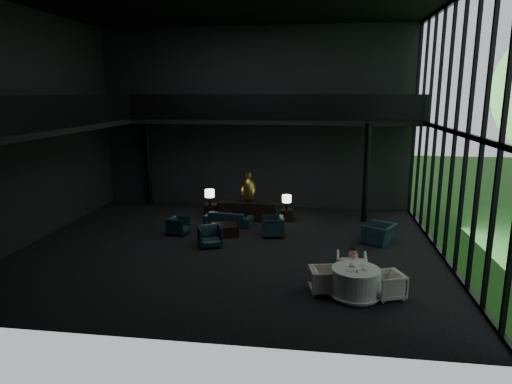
# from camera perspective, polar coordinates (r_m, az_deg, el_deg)

# --- Properties ---
(floor) EXTENTS (14.00, 12.00, 0.02)m
(floor) POSITION_cam_1_polar(r_m,az_deg,el_deg) (15.64, -3.25, -6.98)
(floor) COLOR black
(floor) RESTS_ON ground
(wall_back) EXTENTS (14.00, 0.04, 8.00)m
(wall_back) POSITION_cam_1_polar(r_m,az_deg,el_deg) (20.71, -0.13, 9.12)
(wall_back) COLOR black
(wall_back) RESTS_ON ground
(wall_front) EXTENTS (14.00, 0.04, 8.00)m
(wall_front) POSITION_cam_1_polar(r_m,az_deg,el_deg) (9.03, -10.99, 4.65)
(wall_front) COLOR black
(wall_front) RESTS_ON ground
(wall_left) EXTENTS (0.04, 12.00, 8.00)m
(wall_left) POSITION_cam_1_polar(r_m,az_deg,el_deg) (17.58, -26.62, 7.24)
(wall_left) COLOR black
(wall_left) RESTS_ON ground
(curtain_wall) EXTENTS (0.20, 12.00, 8.00)m
(curtain_wall) POSITION_cam_1_polar(r_m,az_deg,el_deg) (15.06, 23.66, 6.86)
(curtain_wall) COLOR black
(curtain_wall) RESTS_ON ground
(mezzanine_left) EXTENTS (2.00, 12.00, 0.25)m
(mezzanine_left) POSITION_cam_1_polar(r_m,az_deg,el_deg) (17.03, -23.82, 7.37)
(mezzanine_left) COLOR black
(mezzanine_left) RESTS_ON wall_left
(mezzanine_back) EXTENTS (12.00, 2.00, 0.25)m
(mezzanine_back) POSITION_cam_1_polar(r_m,az_deg,el_deg) (19.59, 2.38, 8.92)
(mezzanine_back) COLOR black
(mezzanine_back) RESTS_ON wall_back
(railing_left) EXTENTS (0.06, 12.00, 1.00)m
(railing_left) POSITION_cam_1_polar(r_m,az_deg,el_deg) (16.50, -21.01, 9.56)
(railing_left) COLOR black
(railing_left) RESTS_ON mezzanine_left
(railing_back) EXTENTS (12.00, 0.06, 1.00)m
(railing_back) POSITION_cam_1_polar(r_m,az_deg,el_deg) (18.57, 2.09, 10.59)
(railing_back) COLOR black
(railing_back) RESTS_ON mezzanine_back
(column_nw) EXTENTS (0.24, 0.24, 4.00)m
(column_nw) POSITION_cam_1_polar(r_m,az_deg,el_deg) (21.90, -13.34, 3.70)
(column_nw) COLOR black
(column_nw) RESTS_ON floor
(column_ne) EXTENTS (0.24, 0.24, 4.00)m
(column_ne) POSITION_cam_1_polar(r_m,az_deg,el_deg) (18.83, 13.61, 2.31)
(column_ne) COLOR black
(column_ne) RESTS_ON floor
(console) EXTENTS (2.40, 0.55, 0.76)m
(console) POSITION_cam_1_polar(r_m,az_deg,el_deg) (18.78, -1.04, -2.42)
(console) COLOR black
(console) RESTS_ON floor
(bronze_urn) EXTENTS (0.64, 0.64, 1.20)m
(bronze_urn) POSITION_cam_1_polar(r_m,az_deg,el_deg) (18.78, -0.95, 0.38)
(bronze_urn) COLOR #AD8142
(bronze_urn) RESTS_ON console
(side_table_left) EXTENTS (0.53, 0.53, 0.58)m
(side_table_left) POSITION_cam_1_polar(r_m,az_deg,el_deg) (19.35, -5.61, -2.31)
(side_table_left) COLOR black
(side_table_left) RESTS_ON floor
(table_lamp_left) EXTENTS (0.39, 0.39, 0.66)m
(table_lamp_left) POSITION_cam_1_polar(r_m,az_deg,el_deg) (18.97, -5.81, -0.24)
(table_lamp_left) COLOR black
(table_lamp_left) RESTS_ON side_table_left
(side_table_right) EXTENTS (0.45, 0.45, 0.50)m
(side_table_right) POSITION_cam_1_polar(r_m,az_deg,el_deg) (18.75, 3.86, -2.89)
(side_table_right) COLOR black
(side_table_right) RESTS_ON floor
(table_lamp_right) EXTENTS (0.37, 0.37, 0.62)m
(table_lamp_right) POSITION_cam_1_polar(r_m,az_deg,el_deg) (18.46, 3.86, -0.92)
(table_lamp_right) COLOR black
(table_lamp_right) RESTS_ON side_table_right
(sofa) EXTENTS (1.83, 0.81, 0.69)m
(sofa) POSITION_cam_1_polar(r_m,az_deg,el_deg) (18.16, -3.46, -3.08)
(sofa) COLOR #1E3E48
(sofa) RESTS_ON floor
(lounge_armchair_west) EXTENTS (0.69, 0.72, 0.65)m
(lounge_armchair_west) POSITION_cam_1_polar(r_m,az_deg,el_deg) (17.23, -9.66, -4.16)
(lounge_armchair_west) COLOR black
(lounge_armchair_west) RESTS_ON floor
(lounge_armchair_east) EXTENTS (0.88, 0.93, 0.84)m
(lounge_armchair_east) POSITION_cam_1_polar(r_m,az_deg,el_deg) (16.74, 2.08, -4.14)
(lounge_armchair_east) COLOR #182534
(lounge_armchair_east) RESTS_ON floor
(lounge_armchair_south) EXTENTS (1.00, 0.97, 0.80)m
(lounge_armchair_south) POSITION_cam_1_polar(r_m,az_deg,el_deg) (15.72, -5.79, -5.39)
(lounge_armchair_south) COLOR black
(lounge_armchair_south) RESTS_ON floor
(window_armchair) EXTENTS (1.09, 1.24, 0.91)m
(window_armchair) POSITION_cam_1_polar(r_m,az_deg,el_deg) (16.52, 15.13, -4.67)
(window_armchair) COLOR #26384A
(window_armchair) RESTS_ON floor
(coffee_table) EXTENTS (1.13, 1.13, 0.40)m
(coffee_table) POSITION_cam_1_polar(r_m,az_deg,el_deg) (16.95, -3.89, -4.74)
(coffee_table) COLOR black
(coffee_table) RESTS_ON floor
(dining_table) EXTENTS (1.41, 1.41, 0.75)m
(dining_table) POSITION_cam_1_polar(r_m,az_deg,el_deg) (12.29, 12.31, -11.17)
(dining_table) COLOR white
(dining_table) RESTS_ON floor
(dining_chair_north) EXTENTS (0.91, 0.86, 0.91)m
(dining_chair_north) POSITION_cam_1_polar(r_m,az_deg,el_deg) (13.21, 11.84, -8.86)
(dining_chair_north) COLOR beige
(dining_chair_north) RESTS_ON floor
(dining_chair_east) EXTENTS (0.86, 0.88, 0.72)m
(dining_chair_east) POSITION_cam_1_polar(r_m,az_deg,el_deg) (12.39, 16.16, -11.05)
(dining_chair_east) COLOR beige
(dining_chair_east) RESTS_ON floor
(dining_chair_west) EXTENTS (0.76, 0.80, 0.70)m
(dining_chair_west) POSITION_cam_1_polar(r_m,az_deg,el_deg) (12.36, 8.48, -10.74)
(dining_chair_west) COLOR #B7AF9D
(dining_chair_west) RESTS_ON floor
(child) EXTENTS (0.26, 0.26, 0.56)m
(child) POSITION_cam_1_polar(r_m,az_deg,el_deg) (13.03, 12.04, -7.88)
(child) COLOR #F3C4D3
(child) RESTS_ON dining_chair_north
(plate_a) EXTENTS (0.27, 0.27, 0.01)m
(plate_a) POSITION_cam_1_polar(r_m,az_deg,el_deg) (11.97, 11.68, -9.58)
(plate_a) COLOR white
(plate_a) RESTS_ON dining_table
(plate_b) EXTENTS (0.23, 0.23, 0.01)m
(plate_b) POSITION_cam_1_polar(r_m,az_deg,el_deg) (12.34, 13.33, -8.98)
(plate_b) COLOR white
(plate_b) RESTS_ON dining_table
(saucer) EXTENTS (0.21, 0.21, 0.01)m
(saucer) POSITION_cam_1_polar(r_m,az_deg,el_deg) (12.11, 13.50, -9.41)
(saucer) COLOR white
(saucer) RESTS_ON dining_table
(coffee_cup) EXTENTS (0.11, 0.11, 0.06)m
(coffee_cup) POSITION_cam_1_polar(r_m,az_deg,el_deg) (12.06, 13.27, -9.29)
(coffee_cup) COLOR white
(coffee_cup) RESTS_ON saucer
(cereal_bowl) EXTENTS (0.17, 0.17, 0.09)m
(cereal_bowl) POSITION_cam_1_polar(r_m,az_deg,el_deg) (12.24, 11.94, -8.90)
(cereal_bowl) COLOR white
(cereal_bowl) RESTS_ON dining_table
(cream_pot) EXTENTS (0.07, 0.07, 0.07)m
(cream_pot) POSITION_cam_1_polar(r_m,az_deg,el_deg) (11.86, 12.48, -9.68)
(cream_pot) COLOR #99999E
(cream_pot) RESTS_ON dining_table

